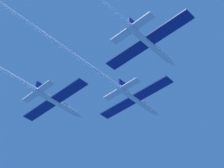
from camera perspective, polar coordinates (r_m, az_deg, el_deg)
jet_lead at (r=74.08m, az=-5.36°, el=3.91°), size 20.18×64.44×3.34m
jet_left_wing at (r=79.04m, az=-16.72°, el=1.79°), size 20.18×54.65×3.34m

